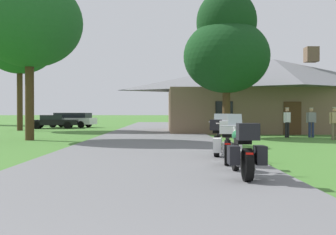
% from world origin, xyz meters
% --- Properties ---
extents(ground_plane, '(500.00, 500.00, 0.00)m').
position_xyz_m(ground_plane, '(0.00, 20.00, 0.00)').
color(ground_plane, '#42752D').
extents(asphalt_driveway, '(6.40, 80.00, 0.06)m').
position_xyz_m(asphalt_driveway, '(0.00, 18.00, 0.03)').
color(asphalt_driveway, slate).
rests_on(asphalt_driveway, ground).
extents(motorcycle_green_nearest_to_camera, '(0.73, 2.08, 1.30)m').
position_xyz_m(motorcycle_green_nearest_to_camera, '(2.15, 6.91, 0.61)').
color(motorcycle_green_nearest_to_camera, black).
rests_on(motorcycle_green_nearest_to_camera, asphalt_driveway).
extents(motorcycle_orange_second_in_row, '(0.92, 2.08, 1.30)m').
position_xyz_m(motorcycle_orange_second_in_row, '(2.21, 9.29, 0.61)').
color(motorcycle_orange_second_in_row, black).
rests_on(motorcycle_orange_second_in_row, asphalt_driveway).
extents(motorcycle_white_farthest_in_row, '(0.81, 2.07, 1.30)m').
position_xyz_m(motorcycle_white_farthest_in_row, '(2.23, 11.40, 0.62)').
color(motorcycle_white_farthest_in_row, black).
rests_on(motorcycle_white_farthest_in_row, asphalt_driveway).
extents(stone_lodge, '(16.45, 9.32, 6.27)m').
position_xyz_m(stone_lodge, '(8.70, 28.71, 2.76)').
color(stone_lodge, brown).
rests_on(stone_lodge, ground).
extents(bystander_gray_shirt_near_lodge, '(0.55, 0.25, 1.69)m').
position_xyz_m(bystander_gray_shirt_near_lodge, '(8.89, 21.53, 0.95)').
color(bystander_gray_shirt_near_lodge, navy).
rests_on(bystander_gray_shirt_near_lodge, ground).
extents(bystander_tan_shirt_beside_signpost, '(0.55, 0.25, 1.69)m').
position_xyz_m(bystander_tan_shirt_beside_signpost, '(9.33, 19.43, 0.95)').
color(bystander_tan_shirt_beside_signpost, '#75664C').
rests_on(bystander_tan_shirt_beside_signpost, ground).
extents(bystander_white_shirt_by_tree, '(0.46, 0.39, 1.69)m').
position_xyz_m(bystander_white_shirt_by_tree, '(7.49, 21.44, 0.95)').
color(bystander_white_shirt_by_tree, black).
rests_on(bystander_white_shirt_by_tree, ground).
extents(tree_by_lodge_front, '(4.81, 4.81, 8.27)m').
position_xyz_m(tree_by_lodge_front, '(4.04, 21.36, 5.11)').
color(tree_by_lodge_front, '#422D19').
rests_on(tree_by_lodge_front, ground).
extents(tree_left_near, '(5.34, 5.34, 10.12)m').
position_xyz_m(tree_left_near, '(-6.27, 19.28, 6.60)').
color(tree_left_near, '#422D19').
rests_on(tree_left_near, ground).
extents(tree_left_far, '(5.74, 5.74, 11.38)m').
position_xyz_m(tree_left_far, '(-10.81, 30.77, 7.59)').
color(tree_left_far, '#422D19').
rests_on(tree_left_far, ground).
extents(parked_white_suv_far_left, '(4.90, 2.84, 1.40)m').
position_xyz_m(parked_white_suv_far_left, '(-8.26, 37.46, 0.78)').
color(parked_white_suv_far_left, silver).
rests_on(parked_white_suv_far_left, ground).
extents(parked_black_sedan_far_left, '(4.39, 2.33, 1.20)m').
position_xyz_m(parked_black_sedan_far_left, '(-9.31, 34.89, 0.64)').
color(parked_black_sedan_far_left, black).
rests_on(parked_black_sedan_far_left, ground).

